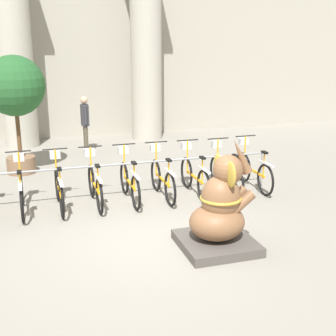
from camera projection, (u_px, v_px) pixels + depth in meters
ground_plane at (152, 237)px, 7.75m from camera, size 60.00×60.00×0.00m
building_facade at (79, 43)px, 14.83m from camera, size 20.00×0.20×6.00m
column_left at (16, 57)px, 13.46m from camera, size 1.21×1.21×5.16m
column_right at (146, 56)px, 14.58m from camera, size 1.21×1.21×5.16m
bike_rack at (128, 169)px, 9.38m from camera, size 6.13×0.05×0.77m
bicycle_1 at (21, 191)px, 8.77m from camera, size 0.48×1.70×1.09m
bicycle_2 at (59, 188)px, 8.96m from camera, size 0.48×1.70×1.09m
bicycle_3 at (95, 184)px, 9.16m from camera, size 0.48×1.70×1.09m
bicycle_4 at (129, 181)px, 9.36m from camera, size 0.48×1.70×1.09m
bicycle_5 at (162, 178)px, 9.56m from camera, size 0.48×1.70×1.09m
bicycle_6 at (194, 175)px, 9.74m from camera, size 0.48×1.70×1.09m
bicycle_7 at (225, 173)px, 9.90m from camera, size 0.48×1.70×1.09m
bicycle_8 at (253, 170)px, 10.16m from camera, size 0.48×1.70×1.09m
elephant_statue at (220, 212)px, 7.22m from camera, size 1.14×1.14×1.75m
person_pedestrian at (85, 119)px, 13.13m from camera, size 0.21×0.47×1.61m
potted_tree at (15, 91)px, 10.86m from camera, size 1.41×1.41×2.81m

